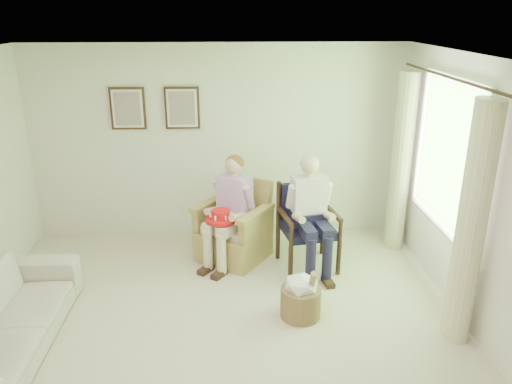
% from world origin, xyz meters
% --- Properties ---
extents(floor, '(5.50, 5.50, 0.00)m').
position_xyz_m(floor, '(0.00, 0.00, 0.00)').
color(floor, beige).
rests_on(floor, ground).
extents(back_wall, '(5.00, 0.04, 2.60)m').
position_xyz_m(back_wall, '(0.00, 2.75, 1.30)').
color(back_wall, silver).
rests_on(back_wall, ground).
extents(right_wall, '(0.04, 5.50, 2.60)m').
position_xyz_m(right_wall, '(2.50, 0.00, 1.30)').
color(right_wall, silver).
rests_on(right_wall, ground).
extents(ceiling, '(5.00, 5.50, 0.02)m').
position_xyz_m(ceiling, '(0.00, 0.00, 2.60)').
color(ceiling, white).
rests_on(ceiling, back_wall).
extents(window, '(0.13, 2.50, 1.63)m').
position_xyz_m(window, '(2.46, 1.20, 1.58)').
color(window, '#2D6B23').
rests_on(window, right_wall).
extents(curtain_left, '(0.34, 0.34, 2.30)m').
position_xyz_m(curtain_left, '(2.33, 0.22, 1.15)').
color(curtain_left, beige).
rests_on(curtain_left, ground).
extents(curtain_right, '(0.34, 0.34, 2.30)m').
position_xyz_m(curtain_right, '(2.33, 2.18, 1.15)').
color(curtain_right, beige).
rests_on(curtain_right, ground).
extents(framed_print_left, '(0.45, 0.05, 0.55)m').
position_xyz_m(framed_print_left, '(-1.15, 2.71, 1.78)').
color(framed_print_left, '#382114').
rests_on(framed_print_left, back_wall).
extents(framed_print_right, '(0.45, 0.05, 0.55)m').
position_xyz_m(framed_print_right, '(-0.45, 2.71, 1.78)').
color(framed_print_right, '#382114').
rests_on(framed_print_right, back_wall).
extents(wicker_armchair, '(0.78, 0.77, 1.00)m').
position_xyz_m(wicker_armchair, '(0.19, 1.96, 0.32)').
color(wicker_armchair, tan).
rests_on(wicker_armchair, ground).
extents(wood_armchair, '(0.65, 0.61, 1.00)m').
position_xyz_m(wood_armchair, '(1.09, 1.75, 0.55)').
color(wood_armchair, black).
rests_on(wood_armchair, ground).
extents(person_wicker, '(0.40, 0.63, 1.33)m').
position_xyz_m(person_wicker, '(0.19, 1.83, 0.77)').
color(person_wicker, beige).
rests_on(person_wicker, ground).
extents(person_dark, '(0.40, 0.63, 1.38)m').
position_xyz_m(person_dark, '(1.09, 1.58, 0.82)').
color(person_dark, '#1B1937').
rests_on(person_dark, ground).
extents(red_hat, '(0.36, 0.36, 0.14)m').
position_xyz_m(red_hat, '(0.04, 1.67, 0.67)').
color(red_hat, red).
rests_on(red_hat, person_wicker).
extents(hatbox, '(0.53, 0.53, 0.61)m').
position_xyz_m(hatbox, '(0.87, 0.60, 0.24)').
color(hatbox, '#9F7956').
rests_on(hatbox, ground).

